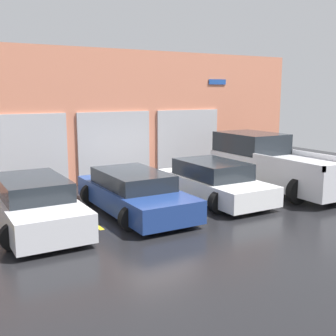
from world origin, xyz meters
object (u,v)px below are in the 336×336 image
Objects in this scene: pickup_truck at (272,164)px; sedan_side at (134,193)px; sedan_white at (213,182)px; van_right at (34,204)px.

pickup_truck is 1.17× the size of sedan_side.
sedan_side is (-2.85, -0.00, -0.02)m from sedan_white.
sedan_white reaches higher than sedan_side.
van_right is (-8.56, -0.31, -0.28)m from pickup_truck.
van_right is at bearing -179.97° from sedan_white.
pickup_truck is 1.27× the size of sedan_white.
sedan_side is at bearing 0.04° from van_right.
sedan_side is at bearing -179.98° from sedan_white.
pickup_truck reaches higher than van_right.
van_right is (-5.71, -0.00, 0.02)m from sedan_white.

